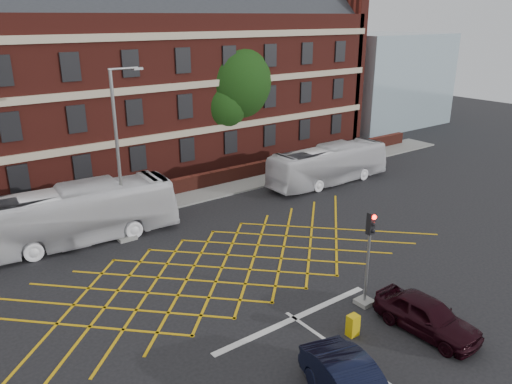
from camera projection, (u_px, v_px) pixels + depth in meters
ground at (245, 284)px, 23.27m from camera, size 120.00×120.00×0.00m
victorian_building at (77, 72)px, 37.40m from camera, size 51.00×12.17×20.40m
boundary_wall at (131, 197)px, 32.90m from camera, size 56.00×0.50×1.10m
far_pavement at (138, 208)px, 32.31m from camera, size 60.00×3.00×0.12m
glass_block at (380, 79)px, 56.65m from camera, size 14.00×10.00×10.00m
box_junction_hatching at (222, 268)px, 24.78m from camera, size 8.22×8.22×0.02m
stop_line at (295, 318)px, 20.62m from camera, size 8.00×0.30×0.02m
bus_left at (71, 216)px, 27.00m from camera, size 11.70×3.61×3.21m
bus_right at (329, 165)px, 36.89m from camera, size 10.20×2.52×2.83m
car_maroon at (427, 315)px, 19.55m from camera, size 1.82×4.32×1.46m
deciduous_tree at (228, 87)px, 41.50m from camera, size 7.52×7.23×10.32m
traffic_light_near at (367, 268)px, 21.08m from camera, size 0.70×0.70×4.27m
street_lamp at (122, 184)px, 26.96m from camera, size 2.25×1.00×9.35m
utility_cabinet at (353, 325)px, 19.41m from camera, size 0.45×0.37×0.88m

